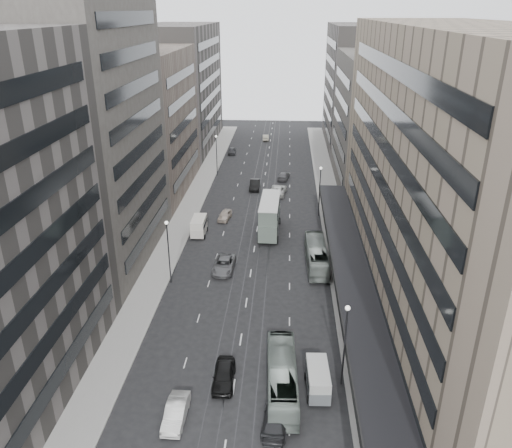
% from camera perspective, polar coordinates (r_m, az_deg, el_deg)
% --- Properties ---
extents(ground, '(220.00, 220.00, 0.00)m').
position_cam_1_polar(ground, '(51.85, -1.85, -13.71)').
color(ground, black).
rests_on(ground, ground).
extents(sidewalk_right, '(4.00, 125.00, 0.15)m').
position_cam_1_polar(sidewalk_right, '(84.95, 8.60, 1.61)').
color(sidewalk_right, gray).
rests_on(sidewalk_right, ground).
extents(sidewalk_left, '(4.00, 125.00, 0.15)m').
position_cam_1_polar(sidewalk_left, '(86.13, -7.52, 1.99)').
color(sidewalk_left, gray).
rests_on(sidewalk_left, ground).
extents(department_store, '(19.20, 60.00, 30.00)m').
position_cam_1_polar(department_store, '(54.56, 21.89, 4.28)').
color(department_store, '#806F5E').
rests_on(department_store, ground).
extents(building_right_mid, '(15.00, 28.00, 24.00)m').
position_cam_1_polar(building_right_mid, '(96.65, 14.09, 11.25)').
color(building_right_mid, '#433F3A').
rests_on(building_right_mid, ground).
extents(building_right_far, '(15.00, 32.00, 28.00)m').
position_cam_1_polar(building_right_far, '(125.52, 11.88, 15.06)').
color(building_right_far, '#5B5652').
rests_on(building_right_far, ground).
extents(building_left_b, '(15.00, 26.00, 34.00)m').
position_cam_1_polar(building_left_b, '(66.92, -19.39, 9.80)').
color(building_left_b, '#433F3A').
rests_on(building_left_b, ground).
extents(building_left_c, '(15.00, 28.00, 25.00)m').
position_cam_1_polar(building_left_c, '(92.75, -12.83, 11.19)').
color(building_left_c, '#6E6155').
rests_on(building_left_c, ground).
extents(building_left_d, '(15.00, 38.00, 28.00)m').
position_cam_1_polar(building_left_d, '(124.04, -8.72, 15.19)').
color(building_left_d, '#5B5652').
rests_on(building_left_d, ground).
extents(lamp_right_near, '(0.44, 0.44, 8.32)m').
position_cam_1_polar(lamp_right_near, '(44.90, 10.17, -12.53)').
color(lamp_right_near, '#262628').
rests_on(lamp_right_near, ground).
extents(lamp_right_far, '(0.44, 0.44, 8.32)m').
position_cam_1_polar(lamp_right_far, '(80.65, 7.32, 4.38)').
color(lamp_right_far, '#262628').
rests_on(lamp_right_far, ground).
extents(lamp_left_near, '(0.44, 0.44, 8.32)m').
position_cam_1_polar(lamp_left_near, '(60.80, -10.01, -2.36)').
color(lamp_left_near, '#262628').
rests_on(lamp_left_near, ground).
extents(lamp_left_far, '(0.44, 0.44, 8.32)m').
position_cam_1_polar(lamp_left_far, '(100.56, -4.54, 8.34)').
color(lamp_left_far, '#262628').
rests_on(lamp_left_far, ground).
extents(bus_near, '(2.97, 10.83, 2.99)m').
position_cam_1_polar(bus_near, '(45.94, 2.99, -17.06)').
color(bus_near, gray).
rests_on(bus_near, ground).
extents(bus_far, '(2.83, 10.82, 2.99)m').
position_cam_1_polar(bus_far, '(66.01, 6.94, -3.58)').
color(bus_far, gray).
rests_on(bus_far, ground).
extents(double_decker, '(3.23, 9.79, 5.31)m').
position_cam_1_polar(double_decker, '(74.44, 1.57, 0.99)').
color(double_decker, slate).
rests_on(double_decker, ground).
extents(vw_microbus, '(2.22, 4.56, 2.42)m').
position_cam_1_polar(vw_microbus, '(46.28, 7.08, -17.13)').
color(vw_microbus, slate).
rests_on(vw_microbus, ground).
extents(panel_van, '(2.21, 4.36, 2.73)m').
position_cam_1_polar(panel_van, '(74.76, -6.55, -0.20)').
color(panel_van, beige).
rests_on(panel_van, ground).
extents(sedan_0, '(2.07, 4.88, 1.65)m').
position_cam_1_polar(sedan_0, '(47.19, -3.70, -16.85)').
color(sedan_0, black).
rests_on(sedan_0, ground).
extents(sedan_1, '(1.67, 4.66, 1.53)m').
position_cam_1_polar(sedan_1, '(44.33, -9.14, -20.49)').
color(sedan_1, silver).
rests_on(sedan_1, ground).
extents(sedan_2, '(2.78, 5.70, 1.56)m').
position_cam_1_polar(sedan_2, '(64.86, -3.68, -4.68)').
color(sedan_2, '#5F5F62').
rests_on(sedan_2, ground).
extents(sedan_3, '(2.43, 5.19, 1.46)m').
position_cam_1_polar(sedan_3, '(43.37, 2.24, -21.42)').
color(sedan_3, '#29292B').
rests_on(sedan_3, ground).
extents(sedan_4, '(2.25, 4.41, 1.44)m').
position_cam_1_polar(sedan_4, '(80.25, -3.58, 1.00)').
color(sedan_4, '#B5A596').
rests_on(sedan_4, ground).
extents(sedan_5, '(1.83, 5.16, 1.70)m').
position_cam_1_polar(sedan_5, '(93.91, -0.13, 4.54)').
color(sedan_5, black).
rests_on(sedan_5, ground).
extents(sedan_6, '(3.49, 6.23, 1.65)m').
position_cam_1_polar(sedan_6, '(91.13, 2.51, 3.89)').
color(sedan_6, silver).
rests_on(sedan_6, ground).
extents(sedan_7, '(2.69, 5.20, 1.44)m').
position_cam_1_polar(sedan_7, '(99.57, 3.18, 5.54)').
color(sedan_7, '#4E4E50').
rests_on(sedan_7, ground).
extents(sedan_8, '(1.97, 4.41, 1.47)m').
position_cam_1_polar(sedan_8, '(117.51, -2.78, 8.36)').
color(sedan_8, '#2B2C2E').
rests_on(sedan_8, ground).
extents(sedan_9, '(1.81, 4.43, 1.43)m').
position_cam_1_polar(sedan_9, '(130.22, 1.10, 9.87)').
color(sedan_9, '#9D9782').
rests_on(sedan_9, ground).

